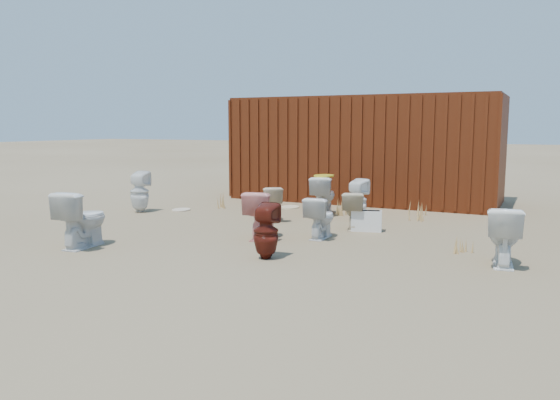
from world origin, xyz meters
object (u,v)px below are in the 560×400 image
at_px(toilet_front_c, 320,217).
at_px(toilet_front_maroon, 266,231).
at_px(toilet_front_pink, 262,215).
at_px(toilet_back_a, 140,192).
at_px(toilet_back_beige_left, 271,203).
at_px(toilet_back_beige_right, 354,210).
at_px(toilet_front_a, 82,219).
at_px(shipping_container, 366,149).
at_px(toilet_back_e, 357,200).
at_px(loose_tank, 367,221).
at_px(toilet_front_e, 504,236).
at_px(toilet_back_yellowlid, 324,195).

bearing_deg(toilet_front_c, toilet_front_maroon, 84.21).
distance_m(toilet_front_pink, toilet_back_a, 3.67).
xyz_separation_m(toilet_back_a, toilet_back_beige_left, (2.85, 0.29, -0.10)).
bearing_deg(toilet_back_a, toilet_front_pink, 147.64).
distance_m(toilet_front_c, toilet_back_beige_right, 0.99).
distance_m(toilet_back_a, toilet_back_beige_right, 4.50).
bearing_deg(toilet_front_a, toilet_back_beige_left, -120.14).
bearing_deg(shipping_container, toilet_back_e, -75.44).
bearing_deg(loose_tank, toilet_back_e, 103.43).
bearing_deg(toilet_front_e, toilet_back_a, -16.92).
xyz_separation_m(toilet_front_a, toilet_back_beige_left, (1.42, 3.19, -0.09)).
xyz_separation_m(shipping_container, toilet_back_beige_right, (0.95, -3.69, -0.88)).
relative_size(toilet_front_pink, toilet_back_a, 0.90).
distance_m(toilet_front_c, loose_tank, 1.00).
height_order(toilet_back_a, loose_tank, toilet_back_a).
distance_m(toilet_front_a, toilet_front_pink, 2.65).
bearing_deg(toilet_front_maroon, toilet_back_e, -98.46).
xyz_separation_m(toilet_front_pink, toilet_front_e, (3.49, -0.12, 0.00)).
xyz_separation_m(toilet_back_beige_left, toilet_back_e, (1.44, 0.67, 0.07)).
bearing_deg(toilet_back_beige_right, toilet_front_c, 63.94).
relative_size(toilet_front_e, toilet_back_e, 0.97).
height_order(toilet_back_a, toilet_back_yellowlid, toilet_back_a).
relative_size(toilet_front_maroon, toilet_back_beige_right, 1.14).
height_order(toilet_front_c, loose_tank, toilet_front_c).
height_order(toilet_front_e, loose_tank, toilet_front_e).
distance_m(toilet_front_a, toilet_back_yellowlid, 4.74).
height_order(toilet_front_e, toilet_back_beige_right, toilet_front_e).
relative_size(toilet_front_a, toilet_back_beige_right, 1.28).
bearing_deg(shipping_container, toilet_front_pink, -90.79).
bearing_deg(toilet_front_a, toilet_back_beige_right, -141.08).
xyz_separation_m(toilet_front_c, toilet_back_a, (-4.27, 0.79, 0.09)).
distance_m(shipping_container, toilet_back_a, 5.30).
relative_size(toilet_front_a, toilet_front_pink, 1.10).
xyz_separation_m(toilet_front_e, toilet_back_beige_right, (-2.47, 1.51, -0.05)).
bearing_deg(toilet_back_e, toilet_front_maroon, 100.11).
bearing_deg(loose_tank, toilet_front_maroon, -118.17).
relative_size(toilet_front_c, toilet_front_maroon, 0.89).
height_order(toilet_back_a, toilet_back_beige_left, toilet_back_a).
xyz_separation_m(toilet_front_e, loose_tank, (-2.21, 1.41, -0.20)).
bearing_deg(toilet_back_yellowlid, toilet_back_e, 145.19).
relative_size(toilet_front_c, toilet_back_beige_left, 1.02).
xyz_separation_m(toilet_front_pink, toilet_back_beige_right, (1.02, 1.39, -0.05)).
height_order(shipping_container, toilet_front_a, shipping_container).
xyz_separation_m(toilet_front_c, loose_tank, (0.48, 0.86, -0.15)).
distance_m(shipping_container, toilet_front_c, 4.79).
distance_m(toilet_back_a, toilet_back_e, 4.40).
distance_m(toilet_front_maroon, toilet_back_yellowlid, 3.79).
bearing_deg(toilet_front_maroon, toilet_front_pink, -65.49).
xyz_separation_m(toilet_front_c, toilet_back_e, (0.02, 1.75, 0.06)).
xyz_separation_m(toilet_front_e, toilet_back_yellowlid, (-3.50, 2.72, 0.00)).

